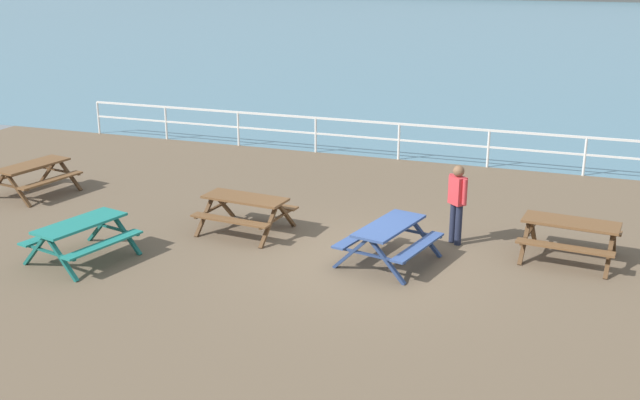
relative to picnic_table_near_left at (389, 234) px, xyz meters
The scene contains 10 objects.
ground_plane 0.82m from the picnic_table_near_left, behind, with size 30.00×24.00×0.20m, color brown.
sea_band 52.70m from the picnic_table_near_left, 90.48° to the left, with size 142.00×90.00×0.01m, color teal.
distant_shoreline 95.70m from the picnic_table_near_left, 90.26° to the left, with size 142.00×6.00×1.80m, color #4C4C47.
seaward_railing 7.71m from the picnic_table_near_left, 93.29° to the left, with size 23.07×0.07×1.08m.
picnic_table_near_left is the anchor object (origin of this frame).
picnic_table_near_right 9.50m from the picnic_table_near_left, behind, with size 1.83×2.06×0.80m.
picnic_table_mid_centre 3.54m from the picnic_table_near_left, 22.70° to the left, with size 1.95×1.71×0.80m.
picnic_table_far_left 5.94m from the picnic_table_near_left, 161.77° to the right, with size 1.89×2.11×0.80m.
picnic_table_far_right 3.39m from the picnic_table_near_left, 168.76° to the left, with size 1.94×1.70×0.80m.
visitor 1.82m from the picnic_table_near_left, 54.75° to the left, with size 0.42×0.39×1.66m.
Camera 1 is at (3.80, -13.35, 5.67)m, focal length 43.02 mm.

